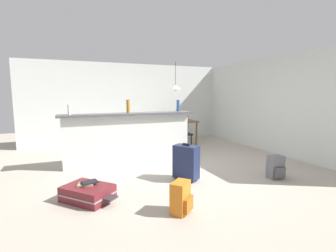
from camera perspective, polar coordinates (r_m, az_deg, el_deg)
name	(u,v)px	position (r m, az deg, el deg)	size (l,w,h in m)	color
ground_plane	(168,167)	(5.39, 0.06, -9.50)	(13.00, 13.00, 0.05)	#ADA393
wall_back	(132,103)	(8.06, -8.41, 5.26)	(6.60, 0.10, 2.50)	silver
wall_right	(268,105)	(7.15, 22.28, 4.52)	(0.10, 6.00, 2.50)	silver
partition_half_wall	(130,139)	(5.56, -8.90, -3.06)	(2.80, 0.20, 1.08)	silver
bar_countertop	(129,114)	(5.49, -9.02, 2.76)	(2.96, 0.40, 0.05)	#4C4C51
bottle_white	(69,110)	(5.26, -21.96, 3.51)	(0.06, 0.06, 0.21)	silver
bottle_amber	(128,106)	(5.43, -9.24, 4.52)	(0.07, 0.07, 0.29)	#9E661E
bottle_blue	(178,106)	(5.91, 2.34, 4.75)	(0.07, 0.07, 0.27)	#284C89
dining_table	(177,124)	(7.52, 2.13, 0.57)	(1.10, 0.80, 0.74)	brown
dining_chair_near_partition	(183,131)	(6.96, 3.44, -1.08)	(0.42, 0.42, 0.93)	black
pendant_lamp	(175,87)	(7.52, 1.74, 9.03)	(0.34, 0.34, 0.86)	black
suitcase_flat_maroon	(88,193)	(3.90, -18.08, -14.56)	(0.83, 0.84, 0.22)	maroon
backpack_orange	(181,198)	(3.33, 3.03, -16.35)	(0.34, 0.34, 0.42)	orange
backpack_grey	(276,168)	(4.99, 23.73, -8.81)	(0.29, 0.26, 0.42)	slate
suitcase_upright_navy	(186,162)	(4.49, 4.23, -8.30)	(0.44, 0.50, 0.67)	#1E284C
book_stack	(88,183)	(3.88, -18.16, -12.50)	(0.31, 0.21, 0.05)	tan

